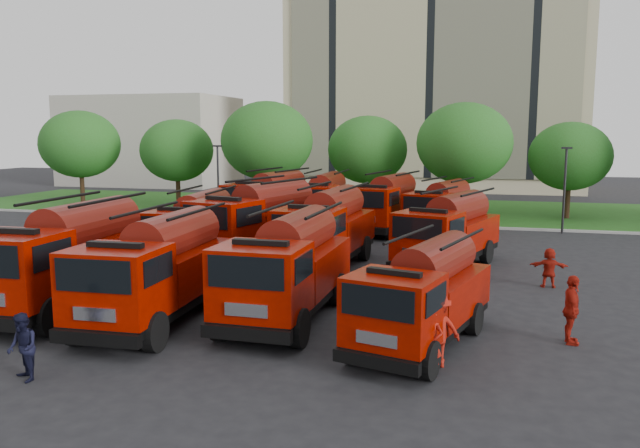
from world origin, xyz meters
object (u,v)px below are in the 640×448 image
(fire_truck_0, at_px, (68,257))
(fire_truck_10, at_px, (387,204))
(fire_truck_6, at_px, (327,229))
(fire_truck_11, at_px, (442,208))
(fire_truck_8, at_px, (270,200))
(firefighter_2, at_px, (569,344))
(fire_truck_1, at_px, (158,269))
(fire_truck_4, at_px, (196,228))
(firefighter_5, at_px, (548,287))
(fire_truck_7, at_px, (449,231))
(fire_truck_9, at_px, (324,201))
(firefighter_3, at_px, (436,366))
(firefighter_0, at_px, (429,376))
(fire_truck_3, at_px, (423,295))
(firefighter_1, at_px, (25,381))
(fire_truck_2, at_px, (288,267))
(fire_truck_5, at_px, (259,221))
(firefighter_4, at_px, (260,278))

(fire_truck_0, distance_m, fire_truck_10, 20.72)
(fire_truck_6, relative_size, fire_truck_11, 1.06)
(fire_truck_8, height_order, firefighter_2, fire_truck_8)
(fire_truck_1, bearing_deg, fire_truck_11, 66.39)
(fire_truck_4, distance_m, firefighter_5, 15.34)
(fire_truck_7, xyz_separation_m, fire_truck_8, (-11.32, 8.78, 0.14))
(fire_truck_9, relative_size, firefighter_3, 3.90)
(fire_truck_1, height_order, firefighter_0, fire_truck_1)
(fire_truck_9, xyz_separation_m, firefighter_5, (12.18, -12.63, -1.71))
(fire_truck_3, relative_size, firefighter_1, 4.02)
(fire_truck_8, bearing_deg, firefighter_3, -51.98)
(fire_truck_6, bearing_deg, fire_truck_8, 125.23)
(fire_truck_2, bearing_deg, fire_truck_1, -159.85)
(firefighter_5, bearing_deg, fire_truck_0, 24.68)
(fire_truck_5, height_order, firefighter_0, fire_truck_5)
(fire_truck_1, distance_m, firefighter_3, 9.11)
(firefighter_0, bearing_deg, firefighter_1, -158.85)
(fire_truck_6, xyz_separation_m, firefighter_1, (-3.97, -14.36, -1.73))
(firefighter_5, bearing_deg, firefighter_1, 45.20)
(fire_truck_7, distance_m, fire_truck_8, 14.33)
(firefighter_2, bearing_deg, fire_truck_7, 23.08)
(fire_truck_1, relative_size, fire_truck_9, 0.99)
(fire_truck_7, bearing_deg, fire_truck_8, 160.28)
(fire_truck_7, bearing_deg, firefighter_2, -49.45)
(fire_truck_8, bearing_deg, fire_truck_7, -29.00)
(firefighter_2, bearing_deg, fire_truck_10, 23.82)
(fire_truck_3, bearing_deg, fire_truck_9, 126.51)
(fire_truck_4, bearing_deg, fire_truck_1, -76.74)
(firefighter_5, bearing_deg, fire_truck_1, 32.60)
(fire_truck_8, height_order, firefighter_5, fire_truck_8)
(fire_truck_1, xyz_separation_m, fire_truck_2, (3.85, 1.35, -0.00))
(fire_truck_10, height_order, firefighter_5, fire_truck_10)
(fire_truck_0, distance_m, fire_truck_7, 15.58)
(fire_truck_4, relative_size, fire_truck_5, 0.86)
(fire_truck_3, xyz_separation_m, fire_truck_8, (-11.17, 19.33, 0.32))
(firefighter_3, bearing_deg, fire_truck_0, -35.70)
(fire_truck_1, distance_m, fire_truck_3, 8.28)
(fire_truck_1, height_order, fire_truck_8, fire_truck_8)
(fire_truck_5, distance_m, fire_truck_8, 9.41)
(fire_truck_2, distance_m, firefighter_0, 6.36)
(fire_truck_3, height_order, fire_truck_9, fire_truck_9)
(fire_truck_3, xyz_separation_m, firefighter_4, (-7.23, 6.61, -1.45))
(fire_truck_2, height_order, firefighter_0, fire_truck_2)
(fire_truck_0, distance_m, fire_truck_4, 8.12)
(fire_truck_5, bearing_deg, fire_truck_2, -49.27)
(fire_truck_0, distance_m, firefighter_3, 12.80)
(fire_truck_5, relative_size, firefighter_3, 4.34)
(firefighter_2, relative_size, firefighter_5, 1.28)
(fire_truck_8, height_order, fire_truck_11, fire_truck_8)
(fire_truck_11, bearing_deg, firefighter_2, -59.89)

